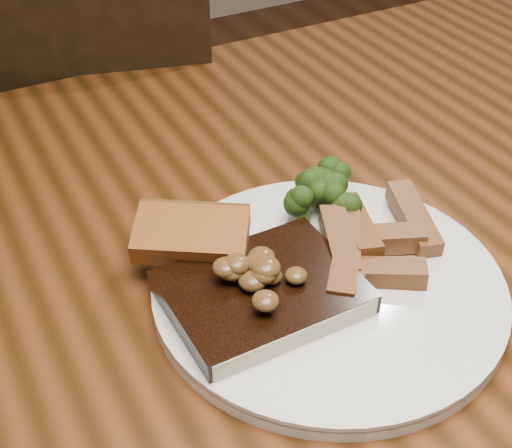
{
  "coord_description": "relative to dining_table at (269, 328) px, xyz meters",
  "views": [
    {
      "loc": [
        -0.25,
        -0.44,
        1.18
      ],
      "look_at": [
        -0.0,
        0.02,
        0.78
      ],
      "focal_mm": 50.0,
      "sensor_mm": 36.0,
      "label": 1
    }
  ],
  "objects": [
    {
      "name": "potato_wedges",
      "position": [
        0.08,
        -0.07,
        0.12
      ],
      "size": [
        0.12,
        0.12,
        0.02
      ],
      "primitive_type": null,
      "color": "brown",
      "rests_on": "plate"
    },
    {
      "name": "broccoli_cluster",
      "position": [
        0.07,
        0.02,
        0.12
      ],
      "size": [
        0.07,
        0.07,
        0.04
      ],
      "primitive_type": null,
      "color": "#20390D",
      "rests_on": "plate"
    },
    {
      "name": "steak",
      "position": [
        -0.04,
        -0.06,
        0.12
      ],
      "size": [
        0.16,
        0.12,
        0.02
      ],
      "primitive_type": "cube",
      "rotation": [
        0.0,
        0.0,
        0.02
      ],
      "color": "black",
      "rests_on": "plate"
    },
    {
      "name": "garlic_bread",
      "position": [
        -0.07,
        0.02,
        0.12
      ],
      "size": [
        0.11,
        0.1,
        0.02
      ],
      "primitive_type": "cube",
      "rotation": [
        0.0,
        0.0,
        -0.57
      ],
      "color": "#91491A",
      "rests_on": "plate"
    },
    {
      "name": "chair_far",
      "position": [
        -0.05,
        0.6,
        -0.13
      ],
      "size": [
        0.56,
        0.56,
        0.96
      ],
      "rotation": [
        0.0,
        0.0,
        2.87
      ],
      "color": "black",
      "rests_on": "ground"
    },
    {
      "name": "dining_table",
      "position": [
        0.0,
        0.0,
        0.0
      ],
      "size": [
        1.6,
        0.9,
        0.75
      ],
      "color": "#502610",
      "rests_on": "ground"
    },
    {
      "name": "mushroom_pile",
      "position": [
        -0.04,
        -0.06,
        0.14
      ],
      "size": [
        0.07,
        0.07,
        0.03
      ],
      "primitive_type": null,
      "color": "brown",
      "rests_on": "steak"
    },
    {
      "name": "plate",
      "position": [
        0.02,
        -0.07,
        0.1
      ],
      "size": [
        0.36,
        0.36,
        0.01
      ],
      "primitive_type": "cylinder",
      "rotation": [
        0.0,
        0.0,
        0.21
      ],
      "color": "silver",
      "rests_on": "dining_table"
    },
    {
      "name": "steak_bone",
      "position": [
        -0.04,
        -0.11,
        0.11
      ],
      "size": [
        0.15,
        0.02,
        0.02
      ],
      "primitive_type": "cube",
      "rotation": [
        0.0,
        0.0,
        0.02
      ],
      "color": "#BFB294",
      "rests_on": "plate"
    }
  ]
}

